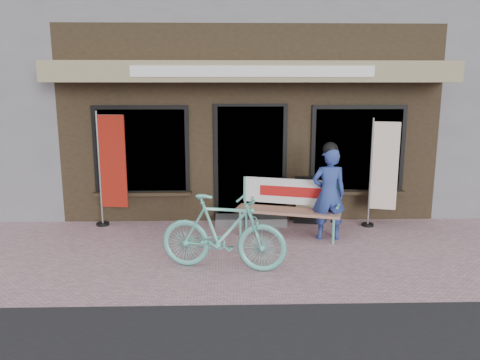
{
  "coord_description": "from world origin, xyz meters",
  "views": [
    {
      "loc": [
        -0.43,
        -6.57,
        2.54
      ],
      "look_at": [
        -0.23,
        0.7,
        1.05
      ],
      "focal_mm": 35.0,
      "sensor_mm": 36.0,
      "label": 1
    }
  ],
  "objects_px": {
    "bench": "(289,203)",
    "bicycle": "(223,232)",
    "menu_stand": "(306,200)",
    "person": "(329,192)",
    "nobori_red": "(111,168)",
    "nobori_cream": "(382,172)"
  },
  "relations": [
    {
      "from": "person",
      "to": "nobori_red",
      "type": "xyz_separation_m",
      "value": [
        -3.76,
        0.84,
        0.28
      ]
    },
    {
      "from": "nobori_red",
      "to": "nobori_cream",
      "type": "height_order",
      "value": "nobori_red"
    },
    {
      "from": "person",
      "to": "nobori_red",
      "type": "distance_m",
      "value": 3.86
    },
    {
      "from": "person",
      "to": "nobori_cream",
      "type": "distance_m",
      "value": 1.27
    },
    {
      "from": "bench",
      "to": "nobori_red",
      "type": "relative_size",
      "value": 0.87
    },
    {
      "from": "bench",
      "to": "person",
      "type": "relative_size",
      "value": 1.11
    },
    {
      "from": "menu_stand",
      "to": "bicycle",
      "type": "bearing_deg",
      "value": -112.67
    },
    {
      "from": "nobori_red",
      "to": "menu_stand",
      "type": "bearing_deg",
      "value": 7.03
    },
    {
      "from": "bench",
      "to": "bicycle",
      "type": "height_order",
      "value": "bicycle"
    },
    {
      "from": "nobori_red",
      "to": "nobori_cream",
      "type": "bearing_deg",
      "value": 4.03
    },
    {
      "from": "person",
      "to": "nobori_cream",
      "type": "bearing_deg",
      "value": 29.93
    },
    {
      "from": "bench",
      "to": "bicycle",
      "type": "xyz_separation_m",
      "value": [
        -1.11,
        -1.51,
        -0.03
      ]
    },
    {
      "from": "person",
      "to": "bicycle",
      "type": "distance_m",
      "value": 2.16
    },
    {
      "from": "bench",
      "to": "person",
      "type": "distance_m",
      "value": 0.71
    },
    {
      "from": "menu_stand",
      "to": "bench",
      "type": "bearing_deg",
      "value": -110.12
    },
    {
      "from": "nobori_red",
      "to": "menu_stand",
      "type": "height_order",
      "value": "nobori_red"
    },
    {
      "from": "nobori_red",
      "to": "menu_stand",
      "type": "relative_size",
      "value": 2.36
    },
    {
      "from": "person",
      "to": "bicycle",
      "type": "relative_size",
      "value": 0.92
    },
    {
      "from": "menu_stand",
      "to": "nobori_cream",
      "type": "bearing_deg",
      "value": 2.09
    },
    {
      "from": "bench",
      "to": "nobori_red",
      "type": "height_order",
      "value": "nobori_red"
    },
    {
      "from": "nobori_cream",
      "to": "bicycle",
      "type": "bearing_deg",
      "value": -130.65
    },
    {
      "from": "bicycle",
      "to": "menu_stand",
      "type": "xyz_separation_m",
      "value": [
        1.52,
        2.15,
        -0.08
      ]
    }
  ]
}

